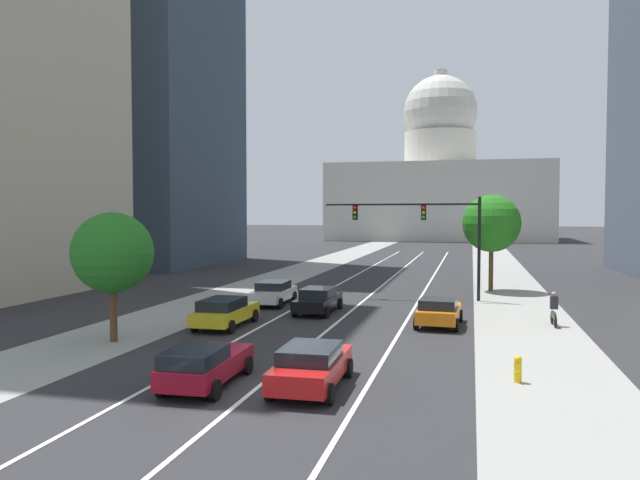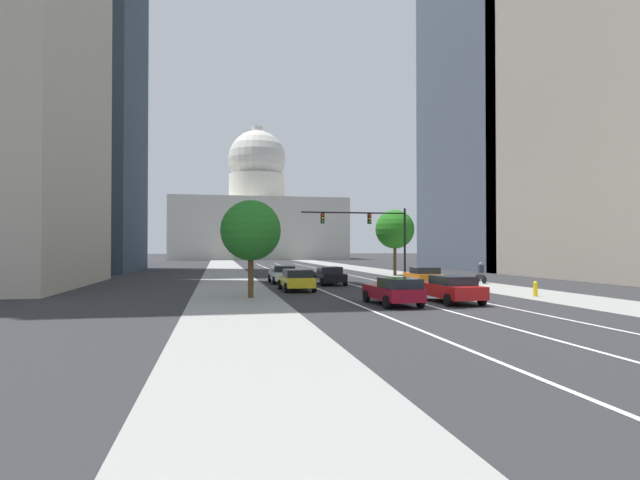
{
  "view_description": "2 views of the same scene",
  "coord_description": "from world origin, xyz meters",
  "px_view_note": "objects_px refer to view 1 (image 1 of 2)",
  "views": [
    {
      "loc": [
        6.65,
        -18.39,
        5.66
      ],
      "look_at": [
        -0.63,
        11.01,
        4.29
      ],
      "focal_mm": 34.46,
      "sensor_mm": 36.0,
      "label": 1
    },
    {
      "loc": [
        -10.38,
        -24.98,
        2.89
      ],
      "look_at": [
        -1.75,
        18.5,
        3.57
      ],
      "focal_mm": 29.07,
      "sensor_mm": 36.0,
      "label": 2
    }
  ],
  "objects_px": {
    "car_crimson": "(204,364)",
    "capitol_building": "(440,186)",
    "car_black": "(318,300)",
    "street_tree_far_right": "(492,224)",
    "cyclist": "(554,309)",
    "car_red": "(311,365)",
    "car_orange": "(439,311)",
    "car_white": "(273,292)",
    "traffic_signal_mast": "(427,224)",
    "car_yellow": "(225,311)",
    "street_tree_mid_left": "(113,253)",
    "fire_hydrant": "(518,369)"
  },
  "relations": [
    {
      "from": "car_black",
      "to": "car_orange",
      "type": "relative_size",
      "value": 1.16
    },
    {
      "from": "car_white",
      "to": "cyclist",
      "type": "bearing_deg",
      "value": -103.14
    },
    {
      "from": "capitol_building",
      "to": "cyclist",
      "type": "relative_size",
      "value": 25.53
    },
    {
      "from": "car_yellow",
      "to": "street_tree_mid_left",
      "type": "height_order",
      "value": "street_tree_mid_left"
    },
    {
      "from": "capitol_building",
      "to": "car_orange",
      "type": "xyz_separation_m",
      "value": [
        5.11,
        -101.2,
        -10.49
      ]
    },
    {
      "from": "traffic_signal_mast",
      "to": "street_tree_mid_left",
      "type": "distance_m",
      "value": 20.62
    },
    {
      "from": "capitol_building",
      "to": "car_orange",
      "type": "relative_size",
      "value": 10.68
    },
    {
      "from": "car_black",
      "to": "cyclist",
      "type": "bearing_deg",
      "value": -94.67
    },
    {
      "from": "capitol_building",
      "to": "car_yellow",
      "type": "distance_m",
      "value": 104.63
    },
    {
      "from": "car_yellow",
      "to": "street_tree_mid_left",
      "type": "relative_size",
      "value": 0.84
    },
    {
      "from": "car_red",
      "to": "street_tree_far_right",
      "type": "xyz_separation_m",
      "value": [
        6.32,
        26.66,
        4.1
      ]
    },
    {
      "from": "car_crimson",
      "to": "street_tree_far_right",
      "type": "bearing_deg",
      "value": -21.55
    },
    {
      "from": "car_black",
      "to": "street_tree_far_right",
      "type": "height_order",
      "value": "street_tree_far_right"
    },
    {
      "from": "street_tree_far_right",
      "to": "street_tree_mid_left",
      "type": "distance_m",
      "value": 27.41
    },
    {
      "from": "car_white",
      "to": "capitol_building",
      "type": "bearing_deg",
      "value": -3.84
    },
    {
      "from": "capitol_building",
      "to": "street_tree_mid_left",
      "type": "distance_m",
      "value": 108.96
    },
    {
      "from": "car_crimson",
      "to": "capitol_building",
      "type": "bearing_deg",
      "value": -2.82
    },
    {
      "from": "car_red",
      "to": "car_orange",
      "type": "distance_m",
      "value": 12.44
    },
    {
      "from": "traffic_signal_mast",
      "to": "cyclist",
      "type": "height_order",
      "value": "traffic_signal_mast"
    },
    {
      "from": "car_black",
      "to": "car_red",
      "type": "relative_size",
      "value": 1.02
    },
    {
      "from": "street_tree_far_right",
      "to": "street_tree_mid_left",
      "type": "bearing_deg",
      "value": -127.05
    },
    {
      "from": "street_tree_far_right",
      "to": "cyclist",
      "type": "bearing_deg",
      "value": -78.82
    },
    {
      "from": "street_tree_far_right",
      "to": "car_white",
      "type": "bearing_deg",
      "value": -143.12
    },
    {
      "from": "car_black",
      "to": "fire_hydrant",
      "type": "xyz_separation_m",
      "value": [
        9.9,
        -12.16,
        -0.27
      ]
    },
    {
      "from": "car_red",
      "to": "car_white",
      "type": "relative_size",
      "value": 1.01
    },
    {
      "from": "car_yellow",
      "to": "car_crimson",
      "type": "bearing_deg",
      "value": -160.94
    },
    {
      "from": "traffic_signal_mast",
      "to": "street_tree_mid_left",
      "type": "relative_size",
      "value": 1.78
    },
    {
      "from": "car_red",
      "to": "cyclist",
      "type": "relative_size",
      "value": 2.7
    },
    {
      "from": "car_red",
      "to": "street_tree_far_right",
      "type": "bearing_deg",
      "value": -14.37
    },
    {
      "from": "car_orange",
      "to": "car_black",
      "type": "bearing_deg",
      "value": 72.64
    },
    {
      "from": "cyclist",
      "to": "street_tree_mid_left",
      "type": "height_order",
      "value": "street_tree_mid_left"
    },
    {
      "from": "car_orange",
      "to": "cyclist",
      "type": "relative_size",
      "value": 2.39
    },
    {
      "from": "capitol_building",
      "to": "car_orange",
      "type": "distance_m",
      "value": 101.87
    },
    {
      "from": "capitol_building",
      "to": "car_white",
      "type": "bearing_deg",
      "value": -93.04
    },
    {
      "from": "car_white",
      "to": "street_tree_mid_left",
      "type": "xyz_separation_m",
      "value": [
        -3.36,
        -12.0,
        3.14
      ]
    },
    {
      "from": "car_yellow",
      "to": "car_white",
      "type": "relative_size",
      "value": 1.03
    },
    {
      "from": "cyclist",
      "to": "street_tree_far_right",
      "type": "xyz_separation_m",
      "value": [
        -2.63,
        13.32,
        4.0
      ]
    },
    {
      "from": "car_black",
      "to": "street_tree_far_right",
      "type": "distance_m",
      "value": 16.13
    },
    {
      "from": "capitol_building",
      "to": "street_tree_far_right",
      "type": "relative_size",
      "value": 6.34
    },
    {
      "from": "car_black",
      "to": "street_tree_mid_left",
      "type": "xyz_separation_m",
      "value": [
        -6.77,
        -9.68,
        3.16
      ]
    },
    {
      "from": "car_black",
      "to": "cyclist",
      "type": "distance_m",
      "value": 12.42
    },
    {
      "from": "cyclist",
      "to": "car_crimson",
      "type": "bearing_deg",
      "value": 136.66
    },
    {
      "from": "street_tree_mid_left",
      "to": "car_orange",
      "type": "bearing_deg",
      "value": 27.82
    },
    {
      "from": "car_white",
      "to": "traffic_signal_mast",
      "type": "xyz_separation_m",
      "value": [
        8.96,
        4.51,
        4.13
      ]
    },
    {
      "from": "capitol_building",
      "to": "cyclist",
      "type": "distance_m",
      "value": 100.93
    },
    {
      "from": "car_black",
      "to": "fire_hydrant",
      "type": "bearing_deg",
      "value": -140.34
    },
    {
      "from": "car_white",
      "to": "street_tree_far_right",
      "type": "distance_m",
      "value": 16.94
    },
    {
      "from": "car_crimson",
      "to": "car_white",
      "type": "xyz_separation_m",
      "value": [
        -3.42,
        17.46,
        0.01
      ]
    },
    {
      "from": "capitol_building",
      "to": "cyclist",
      "type": "bearing_deg",
      "value": -83.91
    },
    {
      "from": "car_orange",
      "to": "fire_hydrant",
      "type": "distance_m",
      "value": 10.14
    }
  ]
}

